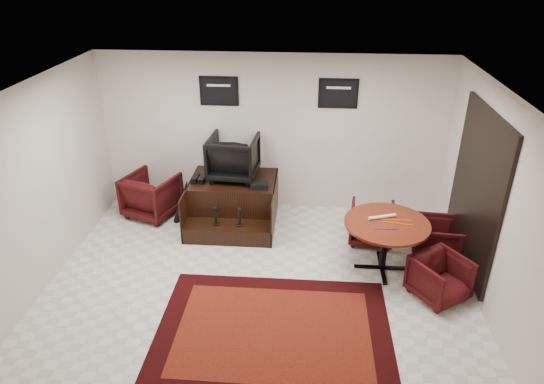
{
  "coord_description": "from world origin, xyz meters",
  "views": [
    {
      "loc": [
        0.62,
        -5.48,
        4.3
      ],
      "look_at": [
        0.12,
        0.9,
        1.07
      ],
      "focal_mm": 32.0,
      "sensor_mm": 36.0,
      "label": 1
    }
  ],
  "objects": [
    {
      "name": "table_chair_corner",
      "position": [
        2.47,
        0.01,
        0.34
      ],
      "size": [
        0.89,
        0.88,
        0.68
      ],
      "primitive_type": "imported",
      "rotation": [
        0.0,
        0.0,
        0.6
      ],
      "color": "black",
      "rests_on": "ground"
    },
    {
      "name": "shine_chair",
      "position": [
        -0.63,
        2.05,
        1.17
      ],
      "size": [
        0.86,
        0.81,
        0.83
      ],
      "primitive_type": "imported",
      "rotation": [
        0.0,
        0.0,
        3.06
      ],
      "color": "black",
      "rests_on": "shine_podium"
    },
    {
      "name": "ground",
      "position": [
        0.0,
        0.0,
        0.0
      ],
      "size": [
        6.0,
        6.0,
        0.0
      ],
      "primitive_type": "plane",
      "color": "silver",
      "rests_on": "ground"
    },
    {
      "name": "table_chair_window",
      "position": [
        2.65,
        1.01,
        0.34
      ],
      "size": [
        0.68,
        0.72,
        0.68
      ],
      "primitive_type": "imported",
      "rotation": [
        0.0,
        0.0,
        1.48
      ],
      "color": "black",
      "rests_on": "ground"
    },
    {
      "name": "meeting_table",
      "position": [
        1.8,
        0.61,
        0.7
      ],
      "size": [
        1.22,
        1.22,
        0.8
      ],
      "color": "#4D130B",
      "rests_on": "ground"
    },
    {
      "name": "umbrella_hooked",
      "position": [
        -1.47,
        1.88,
        0.39
      ],
      "size": [
        0.29,
        0.11,
        0.78
      ],
      "primitive_type": null,
      "color": "black",
      "rests_on": "ground"
    },
    {
      "name": "area_rug",
      "position": [
        0.28,
        -0.87,
        0.01
      ],
      "size": [
        2.94,
        2.2,
        0.01
      ],
      "color": "black",
      "rests_on": "ground"
    },
    {
      "name": "shoes_pair",
      "position": [
        -1.2,
        1.83,
        0.81
      ],
      "size": [
        0.23,
        0.27,
        0.1
      ],
      "color": "black",
      "rests_on": "shine_podium"
    },
    {
      "name": "polish_kit",
      "position": [
        -0.15,
        1.66,
        0.81
      ],
      "size": [
        0.29,
        0.2,
        0.1
      ],
      "primitive_type": "cube",
      "rotation": [
        0.0,
        0.0,
        0.02
      ],
      "color": "black",
      "rests_on": "shine_podium"
    },
    {
      "name": "table_clutter",
      "position": [
        1.91,
        0.59,
        0.81
      ],
      "size": [
        0.57,
        0.3,
        0.01
      ],
      "color": "#F75B0D",
      "rests_on": "meeting_table"
    },
    {
      "name": "paper_roll",
      "position": [
        1.74,
        0.72,
        0.82
      ],
      "size": [
        0.41,
        0.18,
        0.05
      ],
      "primitive_type": "cylinder",
      "rotation": [
        0.0,
        1.57,
        0.33
      ],
      "color": "silver",
      "rests_on": "meeting_table"
    },
    {
      "name": "table_chair_back",
      "position": [
        1.7,
        1.4,
        0.35
      ],
      "size": [
        0.76,
        0.72,
        0.7
      ],
      "primitive_type": "imported",
      "rotation": [
        0.0,
        0.0,
        3.02
      ],
      "color": "black",
      "rests_on": "ground"
    },
    {
      "name": "armchair_side",
      "position": [
        -2.11,
        1.98,
        0.42
      ],
      "size": [
        1.04,
        1.01,
        0.85
      ],
      "primitive_type": "imported",
      "rotation": [
        0.0,
        0.0,
        2.79
      ],
      "color": "black",
      "rests_on": "ground"
    },
    {
      "name": "room_shell",
      "position": [
        0.41,
        0.12,
        1.79
      ],
      "size": [
        6.02,
        5.02,
        2.81
      ],
      "color": "beige",
      "rests_on": "ground"
    },
    {
      "name": "umbrella_black",
      "position": [
        -1.5,
        1.72,
        0.41
      ],
      "size": [
        0.31,
        0.12,
        0.82
      ],
      "primitive_type": null,
      "color": "black",
      "rests_on": "ground"
    },
    {
      "name": "shine_podium",
      "position": [
        -0.63,
        1.9,
        0.35
      ],
      "size": [
        1.47,
        1.52,
        0.76
      ],
      "color": "black",
      "rests_on": "ground"
    }
  ]
}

